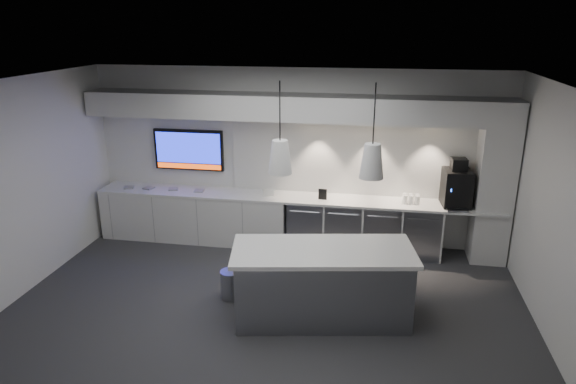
% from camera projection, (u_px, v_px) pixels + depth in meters
% --- Properties ---
extents(floor, '(7.00, 7.00, 0.00)m').
position_uv_depth(floor, '(266.00, 311.00, 6.90)').
color(floor, '#303033').
rests_on(floor, ground).
extents(ceiling, '(7.00, 7.00, 0.00)m').
position_uv_depth(ceiling, '(262.00, 85.00, 5.96)').
color(ceiling, black).
rests_on(ceiling, wall_back).
extents(wall_back, '(7.00, 0.00, 7.00)m').
position_uv_depth(wall_back, '(296.00, 157.00, 8.76)').
color(wall_back, silver).
rests_on(wall_back, floor).
extents(wall_front, '(7.00, 0.00, 7.00)m').
position_uv_depth(wall_front, '(196.00, 312.00, 4.09)').
color(wall_front, silver).
rests_on(wall_front, floor).
extents(wall_left, '(0.00, 7.00, 7.00)m').
position_uv_depth(wall_left, '(14.00, 191.00, 7.01)').
color(wall_left, silver).
rests_on(wall_left, floor).
extents(wall_right, '(0.00, 7.00, 7.00)m').
position_uv_depth(wall_right, '(563.00, 225.00, 5.85)').
color(wall_right, silver).
rests_on(wall_right, floor).
extents(back_counter, '(6.80, 0.65, 0.04)m').
position_uv_depth(back_counter, '(293.00, 197.00, 8.66)').
color(back_counter, white).
rests_on(back_counter, left_base_cabinets).
extents(left_base_cabinets, '(3.30, 0.63, 0.86)m').
position_uv_depth(left_base_cabinets, '(195.00, 216.00, 9.09)').
color(left_base_cabinets, silver).
rests_on(left_base_cabinets, floor).
extents(fridge_unit_a, '(0.60, 0.61, 0.85)m').
position_uv_depth(fridge_unit_a, '(307.00, 223.00, 8.76)').
color(fridge_unit_a, gray).
rests_on(fridge_unit_a, floor).
extents(fridge_unit_b, '(0.60, 0.61, 0.85)m').
position_uv_depth(fridge_unit_b, '(344.00, 226.00, 8.65)').
color(fridge_unit_b, gray).
rests_on(fridge_unit_b, floor).
extents(fridge_unit_c, '(0.60, 0.61, 0.85)m').
position_uv_depth(fridge_unit_c, '(382.00, 228.00, 8.55)').
color(fridge_unit_c, gray).
rests_on(fridge_unit_c, floor).
extents(fridge_unit_d, '(0.60, 0.61, 0.85)m').
position_uv_depth(fridge_unit_d, '(420.00, 231.00, 8.45)').
color(fridge_unit_d, gray).
rests_on(fridge_unit_d, floor).
extents(backsplash, '(4.60, 0.03, 1.30)m').
position_uv_depth(backsplash, '(367.00, 158.00, 8.53)').
color(backsplash, silver).
rests_on(backsplash, wall_back).
extents(soffit, '(6.90, 0.60, 0.40)m').
position_uv_depth(soffit, '(293.00, 107.00, 8.20)').
color(soffit, silver).
rests_on(soffit, wall_back).
extents(column, '(0.55, 0.55, 2.60)m').
position_uv_depth(column, '(494.00, 183.00, 8.02)').
color(column, silver).
rests_on(column, floor).
extents(wall_tv, '(1.25, 0.07, 0.72)m').
position_uv_depth(wall_tv, '(189.00, 150.00, 9.01)').
color(wall_tv, black).
rests_on(wall_tv, wall_back).
extents(island, '(2.44, 1.37, 0.97)m').
position_uv_depth(island, '(322.00, 283.00, 6.61)').
color(island, gray).
rests_on(island, floor).
extents(bin, '(0.36, 0.36, 0.41)m').
position_uv_depth(bin, '(231.00, 284.00, 7.18)').
color(bin, gray).
rests_on(bin, floor).
extents(coffee_machine, '(0.46, 0.62, 0.77)m').
position_uv_depth(coffee_machine, '(457.00, 186.00, 8.14)').
color(coffee_machine, black).
rests_on(coffee_machine, back_counter).
extents(sign_black, '(0.14, 0.03, 0.18)m').
position_uv_depth(sign_black, '(323.00, 194.00, 8.48)').
color(sign_black, black).
rests_on(sign_black, back_counter).
extents(sign_white, '(0.18, 0.07, 0.14)m').
position_uv_depth(sign_white, '(268.00, 192.00, 8.64)').
color(sign_white, white).
rests_on(sign_white, back_counter).
extents(cup_cluster, '(0.27, 0.17, 0.14)m').
position_uv_depth(cup_cluster, '(411.00, 199.00, 8.30)').
color(cup_cluster, white).
rests_on(cup_cluster, back_counter).
extents(tray_a, '(0.20, 0.20, 0.02)m').
position_uv_depth(tray_a, '(129.00, 187.00, 9.08)').
color(tray_a, '#959595').
rests_on(tray_a, back_counter).
extents(tray_b, '(0.19, 0.19, 0.02)m').
position_uv_depth(tray_b, '(149.00, 188.00, 9.05)').
color(tray_b, '#959595').
rests_on(tray_b, back_counter).
extents(tray_c, '(0.20, 0.20, 0.02)m').
position_uv_depth(tray_c, '(173.00, 189.00, 8.99)').
color(tray_c, '#959595').
rests_on(tray_c, back_counter).
extents(tray_d, '(0.17, 0.17, 0.02)m').
position_uv_depth(tray_d, '(199.00, 191.00, 8.90)').
color(tray_d, '#959595').
rests_on(tray_d, back_counter).
extents(pendant_left, '(0.29, 0.29, 1.11)m').
position_uv_depth(pendant_left, '(280.00, 157.00, 6.18)').
color(pendant_left, silver).
rests_on(pendant_left, ceiling).
extents(pendant_right, '(0.29, 0.29, 1.11)m').
position_uv_depth(pendant_right, '(372.00, 161.00, 6.00)').
color(pendant_right, silver).
rests_on(pendant_right, ceiling).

